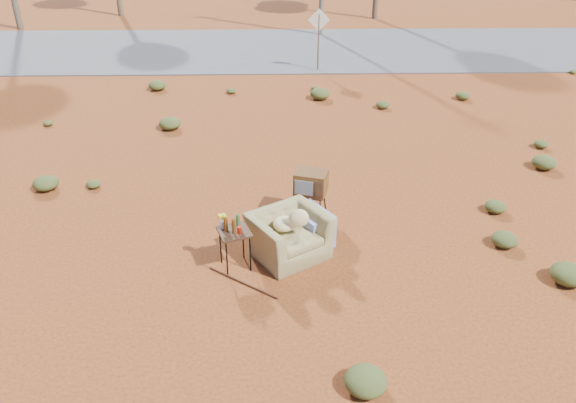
{
  "coord_description": "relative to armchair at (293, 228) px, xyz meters",
  "views": [
    {
      "loc": [
        -0.05,
        -8.18,
        5.98
      ],
      "look_at": [
        0.16,
        0.91,
        0.8
      ],
      "focal_mm": 35.0,
      "sensor_mm": 36.0,
      "label": 1
    }
  ],
  "objects": [
    {
      "name": "armchair",
      "position": [
        0.0,
        0.0,
        0.0
      ],
      "size": [
        1.66,
        1.62,
        1.12
      ],
      "rotation": [
        0.0,
        0.0,
        0.58
      ],
      "color": "olive",
      "rests_on": "ground"
    },
    {
      "name": "ground",
      "position": [
        -0.25,
        -0.42,
        -0.53
      ],
      "size": [
        140.0,
        140.0,
        0.0
      ],
      "primitive_type": "plane",
      "color": "brown",
      "rests_on": "ground"
    },
    {
      "name": "rusty_bar",
      "position": [
        -0.9,
        -0.93,
        -0.51
      ],
      "size": [
        1.21,
        0.9,
        0.04
      ],
      "primitive_type": "cylinder",
      "rotation": [
        0.0,
        1.57,
        -0.63
      ],
      "color": "#532B16",
      "rests_on": "ground"
    },
    {
      "name": "road_sign",
      "position": [
        1.25,
        11.58,
        0.98
      ],
      "size": [
        0.78,
        0.06,
        2.19
      ],
      "color": "brown",
      "rests_on": "ground"
    },
    {
      "name": "tv_unit",
      "position": [
        0.39,
        1.31,
        0.22
      ],
      "size": [
        0.73,
        0.66,
        1.0
      ],
      "rotation": [
        0.0,
        0.0,
        -0.3
      ],
      "color": "black",
      "rests_on": "ground"
    },
    {
      "name": "highway",
      "position": [
        -0.25,
        14.58,
        -0.51
      ],
      "size": [
        140.0,
        7.0,
        0.04
      ],
      "primitive_type": "cube",
      "color": "#565659",
      "rests_on": "ground"
    },
    {
      "name": "side_table",
      "position": [
        -1.08,
        -0.42,
        0.25
      ],
      "size": [
        0.67,
        0.67,
        1.05
      ],
      "rotation": [
        0.0,
        0.0,
        0.34
      ],
      "color": "#3B2415",
      "rests_on": "ground"
    },
    {
      "name": "scrub_patch",
      "position": [
        -1.07,
        3.99,
        -0.39
      ],
      "size": [
        17.49,
        8.07,
        0.33
      ],
      "color": "#4B5223",
      "rests_on": "ground"
    }
  ]
}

